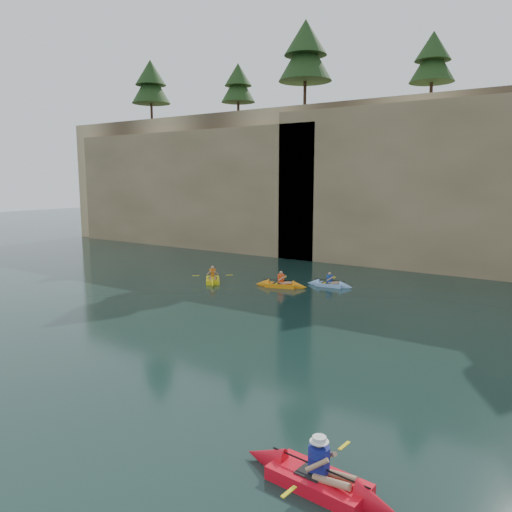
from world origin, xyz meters
The scene contains 11 objects.
ground centered at (0.00, 0.00, 0.00)m, with size 160.00×160.00×0.00m, color black.
cliff centered at (0.00, 30.00, 6.00)m, with size 70.00×16.00×12.00m, color tan.
cliff_slab_west centered at (-20.00, 22.60, 5.28)m, with size 26.00×2.40×10.56m, color #9F8660.
cliff_slab_center centered at (2.00, 22.60, 5.70)m, with size 24.00×2.40×11.40m, color #9F8660.
sea_cave_west centered at (-18.00, 21.95, 2.00)m, with size 4.50×1.00×4.00m, color black.
sea_cave_center centered at (-4.00, 21.95, 1.60)m, with size 3.50×1.00×3.20m, color black.
cliff_pines centered at (0.00, 25.00, 15.91)m, with size 56.00×6.00×7.83m, color black, non-canonical shape.
main_kayaker centered at (6.00, -3.00, 0.18)m, with size 3.73×2.48×1.37m.
kayaker_orange centered at (-4.33, 12.51, 0.14)m, with size 3.13×2.24×1.16m.
kayaker_yellow centered at (-8.43, 11.41, 0.15)m, with size 2.48×2.79×1.23m.
kayaker_ltblue_mid centered at (-2.13, 14.24, 0.13)m, with size 2.79×2.09×1.04m.
Camera 1 is at (10.11, -11.28, 6.16)m, focal length 35.00 mm.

